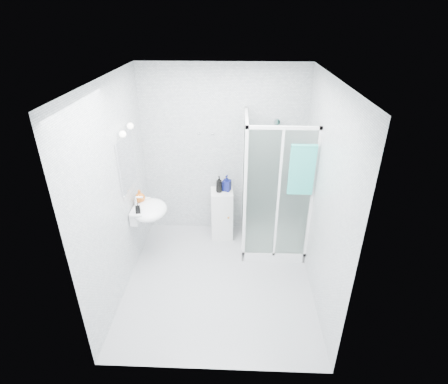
{
  "coord_description": "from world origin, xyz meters",
  "views": [
    {
      "loc": [
        0.21,
        -3.57,
        3.22
      ],
      "look_at": [
        0.05,
        0.35,
        1.15
      ],
      "focal_mm": 28.0,
      "sensor_mm": 36.0,
      "label": 1
    }
  ],
  "objects_px": {
    "soap_dispenser_orange": "(140,196)",
    "shower_enclosure": "(267,222)",
    "storage_cabinet": "(222,214)",
    "wall_basin": "(148,210)",
    "hand_towel": "(302,169)",
    "shampoo_bottle_b": "(227,183)",
    "shampoo_bottle_a": "(219,184)",
    "soap_dispenser_black": "(138,208)"
  },
  "relations": [
    {
      "from": "shower_enclosure",
      "to": "shampoo_bottle_b",
      "type": "relative_size",
      "value": 8.08
    },
    {
      "from": "storage_cabinet",
      "to": "shampoo_bottle_b",
      "type": "height_order",
      "value": "shampoo_bottle_b"
    },
    {
      "from": "wall_basin",
      "to": "shampoo_bottle_b",
      "type": "height_order",
      "value": "shampoo_bottle_b"
    },
    {
      "from": "shower_enclosure",
      "to": "soap_dispenser_orange",
      "type": "bearing_deg",
      "value": -173.43
    },
    {
      "from": "storage_cabinet",
      "to": "soap_dispenser_black",
      "type": "xyz_separation_m",
      "value": [
        -1.05,
        -0.77,
        0.53
      ]
    },
    {
      "from": "wall_basin",
      "to": "hand_towel",
      "type": "xyz_separation_m",
      "value": [
        1.99,
        -0.09,
        0.69
      ]
    },
    {
      "from": "soap_dispenser_orange",
      "to": "hand_towel",
      "type": "bearing_deg",
      "value": -5.3
    },
    {
      "from": "hand_towel",
      "to": "shampoo_bottle_b",
      "type": "distance_m",
      "value": 1.31
    },
    {
      "from": "shampoo_bottle_a",
      "to": "shower_enclosure",
      "type": "bearing_deg",
      "value": -20.0
    },
    {
      "from": "storage_cabinet",
      "to": "hand_towel",
      "type": "relative_size",
      "value": 1.19
    },
    {
      "from": "hand_towel",
      "to": "shampoo_bottle_b",
      "type": "relative_size",
      "value": 2.69
    },
    {
      "from": "shampoo_bottle_b",
      "to": "shampoo_bottle_a",
      "type": "bearing_deg",
      "value": -154.44
    },
    {
      "from": "storage_cabinet",
      "to": "shampoo_bottle_a",
      "type": "xyz_separation_m",
      "value": [
        -0.04,
        -0.02,
        0.52
      ]
    },
    {
      "from": "shower_enclosure",
      "to": "storage_cabinet",
      "type": "xyz_separation_m",
      "value": [
        -0.68,
        0.28,
        -0.05
      ]
    },
    {
      "from": "hand_towel",
      "to": "soap_dispenser_orange",
      "type": "distance_m",
      "value": 2.19
    },
    {
      "from": "storage_cabinet",
      "to": "soap_dispenser_orange",
      "type": "height_order",
      "value": "soap_dispenser_orange"
    },
    {
      "from": "shower_enclosure",
      "to": "soap_dispenser_orange",
      "type": "distance_m",
      "value": 1.86
    },
    {
      "from": "shower_enclosure",
      "to": "storage_cabinet",
      "type": "distance_m",
      "value": 0.74
    },
    {
      "from": "storage_cabinet",
      "to": "wall_basin",
      "type": "bearing_deg",
      "value": -153.16
    },
    {
      "from": "storage_cabinet",
      "to": "shampoo_bottle_b",
      "type": "xyz_separation_m",
      "value": [
        0.07,
        0.04,
        0.52
      ]
    },
    {
      "from": "shampoo_bottle_b",
      "to": "hand_towel",
      "type": "bearing_deg",
      "value": -37.31
    },
    {
      "from": "soap_dispenser_black",
      "to": "wall_basin",
      "type": "bearing_deg",
      "value": 66.43
    },
    {
      "from": "shampoo_bottle_a",
      "to": "soap_dispenser_black",
      "type": "relative_size",
      "value": 1.86
    },
    {
      "from": "wall_basin",
      "to": "storage_cabinet",
      "type": "relative_size",
      "value": 0.71
    },
    {
      "from": "shampoo_bottle_a",
      "to": "hand_towel",
      "type": "bearing_deg",
      "value": -32.17
    },
    {
      "from": "hand_towel",
      "to": "shampoo_bottle_a",
      "type": "distance_m",
      "value": 1.37
    },
    {
      "from": "hand_towel",
      "to": "soap_dispenser_black",
      "type": "bearing_deg",
      "value": -177.41
    },
    {
      "from": "shower_enclosure",
      "to": "shampoo_bottle_b",
      "type": "distance_m",
      "value": 0.83
    },
    {
      "from": "shower_enclosure",
      "to": "wall_basin",
      "type": "height_order",
      "value": "shower_enclosure"
    },
    {
      "from": "soap_dispenser_orange",
      "to": "shower_enclosure",
      "type": "bearing_deg",
      "value": 6.57
    },
    {
      "from": "wall_basin",
      "to": "shampoo_bottle_a",
      "type": "bearing_deg",
      "value": 31.69
    },
    {
      "from": "wall_basin",
      "to": "soap_dispenser_black",
      "type": "distance_m",
      "value": 0.24
    },
    {
      "from": "wall_basin",
      "to": "hand_towel",
      "type": "height_order",
      "value": "hand_towel"
    },
    {
      "from": "shower_enclosure",
      "to": "soap_dispenser_orange",
      "type": "height_order",
      "value": "shower_enclosure"
    },
    {
      "from": "shampoo_bottle_b",
      "to": "soap_dispenser_orange",
      "type": "relative_size",
      "value": 1.36
    },
    {
      "from": "soap_dispenser_black",
      "to": "shampoo_bottle_b",
      "type": "bearing_deg",
      "value": 35.72
    },
    {
      "from": "hand_towel",
      "to": "soap_dispenser_orange",
      "type": "height_order",
      "value": "hand_towel"
    },
    {
      "from": "storage_cabinet",
      "to": "soap_dispenser_orange",
      "type": "bearing_deg",
      "value": -160.78
    },
    {
      "from": "shower_enclosure",
      "to": "shampoo_bottle_a",
      "type": "xyz_separation_m",
      "value": [
        -0.72,
        0.26,
        0.47
      ]
    },
    {
      "from": "shampoo_bottle_b",
      "to": "soap_dispenser_orange",
      "type": "height_order",
      "value": "soap_dispenser_orange"
    },
    {
      "from": "soap_dispenser_black",
      "to": "shower_enclosure",
      "type": "bearing_deg",
      "value": 15.93
    },
    {
      "from": "storage_cabinet",
      "to": "soap_dispenser_black",
      "type": "bearing_deg",
      "value": -148.26
    }
  ]
}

